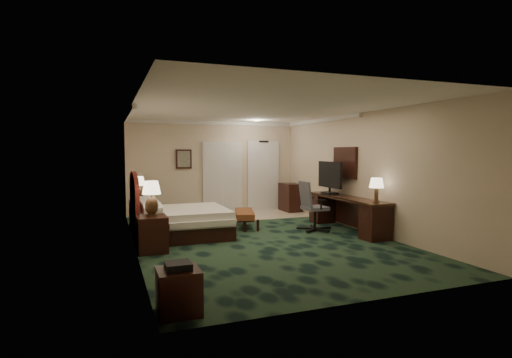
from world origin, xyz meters
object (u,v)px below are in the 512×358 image
object	(u,v)px
bed_bench	(245,219)
desk	(346,214)
nightstand_far	(140,213)
side_table	(179,291)
lamp_near	(152,198)
minibar	(290,197)
desk_chair	(315,206)
tv	(330,178)
nightstand_near	(152,234)
bed	(183,222)
lamp_far	(139,189)

from	to	relation	value
bed_bench	desk	xyz separation A→B (m)	(2.10, -1.10, 0.18)
nightstand_far	desk	distance (m)	4.93
bed_bench	side_table	xyz separation A→B (m)	(-2.32, -4.53, 0.05)
lamp_near	minibar	xyz separation A→B (m)	(4.44, 3.50, -0.54)
lamp_near	nightstand_far	bearing A→B (deg)	90.36
side_table	desk_chair	xyz separation A→B (m)	(3.72, 3.61, 0.32)
tv	minibar	bearing A→B (deg)	88.87
nightstand_near	minibar	world-z (taller)	minibar
nightstand_far	desk	bearing A→B (deg)	-26.27
tv	desk	bearing A→B (deg)	-86.49
nightstand_far	desk_chair	world-z (taller)	desk_chair
nightstand_near	side_table	world-z (taller)	nightstand_near
bed	side_table	xyz separation A→B (m)	(-0.77, -4.09, -0.04)
nightstand_far	desk	size ratio (longest dim) A/B	0.23
nightstand_near	bed_bench	xyz separation A→B (m)	(2.31, 1.58, -0.12)
desk_chair	lamp_far	bearing A→B (deg)	150.47
bed	bed_bench	xyz separation A→B (m)	(1.55, 0.45, -0.10)
lamp_near	tv	xyz separation A→B (m)	(4.37, 1.10, 0.20)
tv	minibar	distance (m)	2.52
bed	desk_chair	distance (m)	3.00
nightstand_far	desk_chair	distance (m)	4.22
lamp_far	desk_chair	xyz separation A→B (m)	(3.74, -2.00, -0.35)
nightstand_near	nightstand_far	world-z (taller)	nightstand_near
bed	lamp_far	size ratio (longest dim) A/B	3.16
lamp_near	minibar	bearing A→B (deg)	38.27
lamp_near	minibar	world-z (taller)	lamp_near
nightstand_near	desk	bearing A→B (deg)	6.13
side_table	nightstand_near	bearing A→B (deg)	89.69
desk_chair	bed_bench	bearing A→B (deg)	145.16
lamp_near	side_table	world-z (taller)	lamp_near
desk_chair	nightstand_far	bearing A→B (deg)	150.30
side_table	minibar	size ratio (longest dim) A/B	0.60
bed_bench	tv	size ratio (longest dim) A/B	1.15
lamp_far	bed_bench	distance (m)	2.68
bed_bench	side_table	bearing A→B (deg)	-101.51
desk_chair	minibar	bearing A→B (deg)	74.19
side_table	desk	size ratio (longest dim) A/B	0.19
desk	minibar	bearing A→B (deg)	89.35
lamp_far	nightstand_far	bearing A→B (deg)	1.33
desk	bed	bearing A→B (deg)	169.81
bed	nightstand_near	distance (m)	1.36
lamp_near	bed_bench	distance (m)	2.87
bed	desk_chair	xyz separation A→B (m)	(2.95, -0.48, 0.28)
lamp_far	bed_bench	bearing A→B (deg)	-24.72
bed_bench	desk	size ratio (longest dim) A/B	0.44
lamp_near	desk_chair	world-z (taller)	lamp_near
lamp_far	minibar	bearing A→B (deg)	11.36
lamp_near	minibar	distance (m)	5.68
bed	minibar	distance (m)	4.42
side_table	minibar	distance (m)	7.90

